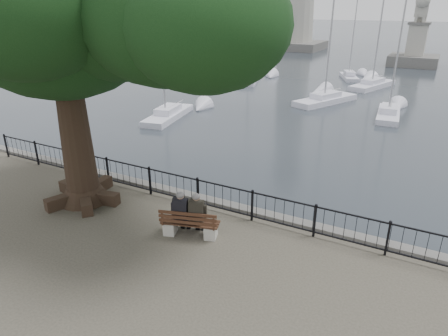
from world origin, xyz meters
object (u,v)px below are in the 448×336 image
Objects in this scene: bench at (190,226)px; person_left at (182,214)px; tree at (82,4)px; person_right at (198,215)px; lion_monument at (415,48)px.

bench is 1.25× the size of person_left.
bench is 7.04m from tree.
person_right is 49.02m from lion_monument.
person_left is 6.61m from tree.
person_left is 0.47m from person_right.
tree reaches higher than person_left.
tree is at bearing -96.82° from lion_monument.
person_left and person_right have the same top height.
person_right is 0.17× the size of lion_monument.
lion_monument reaches higher than person_right.
person_right is (0.19, 0.16, 0.35)m from bench.
bench is 1.25× the size of person_right.
tree is at bearing 174.21° from person_left.
tree is at bearing 176.98° from person_right.
person_right is at bearing 17.07° from person_left.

